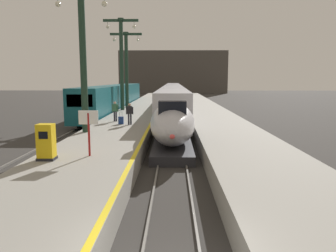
{
  "coord_description": "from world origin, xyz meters",
  "views": [
    {
      "loc": [
        0.04,
        -6.45,
        4.58
      ],
      "look_at": [
        -0.27,
        12.79,
        1.8
      ],
      "focal_mm": 34.54,
      "sensor_mm": 36.0,
      "label": 1
    }
  ],
  "objects_px": {
    "station_column_mid": "(83,48)",
    "departure_info_board": "(89,124)",
    "passenger_near_edge": "(130,112)",
    "passenger_mid_platform": "(115,110)",
    "station_column_distant": "(126,63)",
    "ticket_machine_yellow": "(46,143)",
    "station_column_far": "(121,56)",
    "regional_train_adjacent": "(116,97)",
    "rolling_suitcase": "(121,120)",
    "highspeed_train_main": "(173,95)"
  },
  "relations": [
    {
      "from": "station_column_distant",
      "to": "passenger_mid_platform",
      "type": "distance_m",
      "value": 15.14
    },
    {
      "from": "station_column_mid",
      "to": "passenger_mid_platform",
      "type": "height_order",
      "value": "station_column_mid"
    },
    {
      "from": "highspeed_train_main",
      "to": "departure_info_board",
      "type": "xyz_separation_m",
      "value": [
        -3.85,
        -39.05,
        0.59
      ]
    },
    {
      "from": "regional_train_adjacent",
      "to": "passenger_near_edge",
      "type": "xyz_separation_m",
      "value": [
        4.72,
        -20.89,
        -0.09
      ]
    },
    {
      "from": "passenger_near_edge",
      "to": "passenger_mid_platform",
      "type": "bearing_deg",
      "value": 126.99
    },
    {
      "from": "ticket_machine_yellow",
      "to": "departure_info_board",
      "type": "xyz_separation_m",
      "value": [
        1.7,
        0.79,
        0.77
      ]
    },
    {
      "from": "highspeed_train_main",
      "to": "departure_info_board",
      "type": "distance_m",
      "value": 39.25
    },
    {
      "from": "station_column_mid",
      "to": "passenger_near_edge",
      "type": "relative_size",
      "value": 5.5
    },
    {
      "from": "passenger_near_edge",
      "to": "ticket_machine_yellow",
      "type": "distance_m",
      "value": 11.51
    },
    {
      "from": "passenger_mid_platform",
      "to": "rolling_suitcase",
      "type": "relative_size",
      "value": 1.72
    },
    {
      "from": "passenger_mid_platform",
      "to": "departure_info_board",
      "type": "distance_m",
      "value": 12.54
    },
    {
      "from": "passenger_mid_platform",
      "to": "station_column_distant",
      "type": "bearing_deg",
      "value": 94.09
    },
    {
      "from": "departure_info_board",
      "to": "rolling_suitcase",
      "type": "bearing_deg",
      "value": 91.41
    },
    {
      "from": "station_column_distant",
      "to": "ticket_machine_yellow",
      "type": "xyz_separation_m",
      "value": [
        0.35,
        -27.65,
        -4.9
      ]
    },
    {
      "from": "station_column_far",
      "to": "ticket_machine_yellow",
      "type": "bearing_deg",
      "value": -89.16
    },
    {
      "from": "station_column_distant",
      "to": "departure_info_board",
      "type": "height_order",
      "value": "station_column_distant"
    },
    {
      "from": "station_column_mid",
      "to": "departure_info_board",
      "type": "height_order",
      "value": "station_column_mid"
    },
    {
      "from": "passenger_near_edge",
      "to": "ticket_machine_yellow",
      "type": "bearing_deg",
      "value": -100.89
    },
    {
      "from": "station_column_far",
      "to": "passenger_mid_platform",
      "type": "height_order",
      "value": "station_column_far"
    },
    {
      "from": "station_column_distant",
      "to": "passenger_mid_platform",
      "type": "xyz_separation_m",
      "value": [
        1.03,
        -14.37,
        -4.65
      ]
    },
    {
      "from": "regional_train_adjacent",
      "to": "rolling_suitcase",
      "type": "relative_size",
      "value": 37.27
    },
    {
      "from": "rolling_suitcase",
      "to": "departure_info_board",
      "type": "relative_size",
      "value": 0.46
    },
    {
      "from": "regional_train_adjacent",
      "to": "passenger_near_edge",
      "type": "relative_size",
      "value": 21.66
    },
    {
      "from": "passenger_near_edge",
      "to": "passenger_mid_platform",
      "type": "distance_m",
      "value": 2.49
    },
    {
      "from": "highspeed_train_main",
      "to": "passenger_near_edge",
      "type": "bearing_deg",
      "value": -96.74
    },
    {
      "from": "station_column_distant",
      "to": "rolling_suitcase",
      "type": "height_order",
      "value": "station_column_distant"
    },
    {
      "from": "station_column_mid",
      "to": "passenger_near_edge",
      "type": "distance_m",
      "value": 6.35
    },
    {
      "from": "station_column_distant",
      "to": "departure_info_board",
      "type": "bearing_deg",
      "value": -85.64
    },
    {
      "from": "highspeed_train_main",
      "to": "passenger_mid_platform",
      "type": "height_order",
      "value": "highspeed_train_main"
    },
    {
      "from": "regional_train_adjacent",
      "to": "station_column_mid",
      "type": "xyz_separation_m",
      "value": [
        2.2,
        -24.48,
        4.5
      ]
    },
    {
      "from": "station_column_mid",
      "to": "departure_info_board",
      "type": "xyz_separation_m",
      "value": [
        2.05,
        -6.91,
        -4.08
      ]
    },
    {
      "from": "regional_train_adjacent",
      "to": "rolling_suitcase",
      "type": "distance_m",
      "value": 20.99
    },
    {
      "from": "departure_info_board",
      "to": "station_column_distant",
      "type": "bearing_deg",
      "value": 94.36
    },
    {
      "from": "station_column_mid",
      "to": "station_column_far",
      "type": "distance_m",
      "value": 16.08
    },
    {
      "from": "highspeed_train_main",
      "to": "station_column_mid",
      "type": "distance_m",
      "value": 33.01
    },
    {
      "from": "regional_train_adjacent",
      "to": "station_column_far",
      "type": "height_order",
      "value": "station_column_far"
    },
    {
      "from": "regional_train_adjacent",
      "to": "station_column_mid",
      "type": "height_order",
      "value": "station_column_mid"
    },
    {
      "from": "passenger_mid_platform",
      "to": "departure_info_board",
      "type": "xyz_separation_m",
      "value": [
        1.02,
        -12.49,
        0.52
      ]
    },
    {
      "from": "station_column_mid",
      "to": "station_column_distant",
      "type": "relative_size",
      "value": 0.99
    },
    {
      "from": "rolling_suitcase",
      "to": "ticket_machine_yellow",
      "type": "height_order",
      "value": "ticket_machine_yellow"
    },
    {
      "from": "station_column_distant",
      "to": "station_column_far",
      "type": "bearing_deg",
      "value": -90.0
    },
    {
      "from": "regional_train_adjacent",
      "to": "passenger_near_edge",
      "type": "distance_m",
      "value": 21.42
    },
    {
      "from": "ticket_machine_yellow",
      "to": "highspeed_train_main",
      "type": "bearing_deg",
      "value": 82.07
    },
    {
      "from": "highspeed_train_main",
      "to": "departure_info_board",
      "type": "relative_size",
      "value": 36.11
    },
    {
      "from": "passenger_near_edge",
      "to": "rolling_suitcase",
      "type": "relative_size",
      "value": 1.72
    },
    {
      "from": "station_column_mid",
      "to": "station_column_distant",
      "type": "bearing_deg",
      "value": 90.0
    },
    {
      "from": "highspeed_train_main",
      "to": "station_column_distant",
      "type": "distance_m",
      "value": 14.35
    },
    {
      "from": "departure_info_board",
      "to": "station_column_mid",
      "type": "bearing_deg",
      "value": 106.49
    },
    {
      "from": "departure_info_board",
      "to": "passenger_near_edge",
      "type": "bearing_deg",
      "value": 87.4
    },
    {
      "from": "highspeed_train_main",
      "to": "passenger_near_edge",
      "type": "relative_size",
      "value": 45.3
    }
  ]
}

